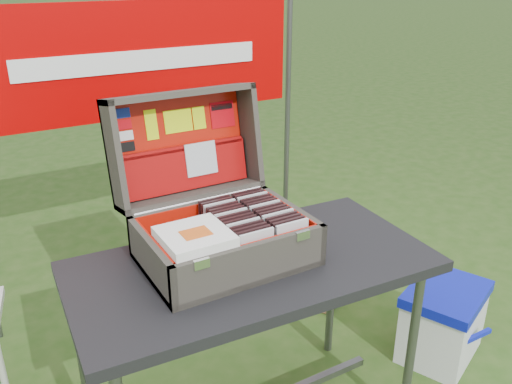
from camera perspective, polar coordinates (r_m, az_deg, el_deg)
table at (r=2.11m, az=-0.34°, el=-16.54°), size 1.28×0.70×0.78m
table_top at (r=1.89m, az=-0.37°, el=-7.87°), size 1.28×0.70×0.04m
table_leg_fr at (r=2.25m, az=16.09°, el=-15.26°), size 0.04×0.04×0.74m
table_leg_bl at (r=2.16m, az=-17.66°, el=-17.31°), size 0.04×0.04×0.74m
table_leg_br at (r=2.55m, az=7.99°, el=-9.55°), size 0.04×0.04×0.74m
suitcase at (r=1.83m, az=-4.21°, el=0.83°), size 0.56×0.56×0.53m
suitcase_base_bottom at (r=1.89m, az=-3.18°, el=-6.87°), size 0.56×0.40×0.02m
suitcase_base_wall_front at (r=1.72m, az=-0.33°, el=-7.74°), size 0.56×0.02×0.15m
suitcase_base_wall_back at (r=2.01m, az=-5.67°, el=-2.96°), size 0.56×0.02×0.15m
suitcase_base_wall_left at (r=1.77m, az=-11.02°, el=-7.13°), size 0.02×0.40×0.15m
suitcase_base_wall_right at (r=1.98m, az=3.70°, el=-3.33°), size 0.02×0.40×0.15m
suitcase_liner_floor at (r=1.88m, az=-3.19°, el=-6.50°), size 0.51×0.35×0.01m
suitcase_latch_left at (r=1.60m, az=-5.75°, el=-7.53°), size 0.05×0.01×0.03m
suitcase_latch_right at (r=1.76m, az=4.94°, el=-4.56°), size 0.05×0.01×0.03m
suitcase_hinge at (r=1.99m, az=-5.89°, el=-0.90°), size 0.50×0.02×0.02m
suitcase_lid_back at (r=2.08m, az=-8.09°, el=5.05°), size 0.56×0.10×0.40m
suitcase_lid_rim_far at (r=2.00m, az=-8.10°, el=10.22°), size 0.56×0.15×0.05m
suitcase_lid_rim_near at (r=2.05m, az=-6.76°, el=-0.25°), size 0.56×0.15×0.05m
suitcase_lid_rim_left at (r=1.94m, az=-14.72°, el=3.57°), size 0.02×0.22×0.42m
suitcase_lid_rim_right at (r=2.13m, az=-0.76°, el=6.08°), size 0.02×0.22×0.42m
suitcase_lid_liner at (r=2.07m, az=-7.94°, el=5.03°), size 0.51×0.07×0.35m
suitcase_liner_wall_front at (r=1.72m, az=-0.56°, el=-7.22°), size 0.51×0.01×0.13m
suitcase_liner_wall_back at (r=2.00m, az=-5.52°, el=-2.83°), size 0.51×0.01×0.13m
suitcase_liner_wall_left at (r=1.77m, az=-10.62°, el=-6.72°), size 0.01×0.35×0.13m
suitcase_liner_wall_right at (r=1.97m, az=3.37°, el=-3.13°), size 0.01×0.35×0.13m
suitcase_lid_pocket at (r=2.06m, az=-7.42°, el=2.45°), size 0.49×0.06×0.16m
suitcase_pocket_edge at (r=2.05m, az=-7.64°, el=4.62°), size 0.48×0.02×0.02m
suitcase_pocket_cd at (r=2.06m, az=-5.81°, el=3.51°), size 0.12×0.03×0.12m
lid_sticker_cc_a at (r=1.98m, az=-13.90°, el=8.05°), size 0.05×0.01×0.03m
lid_sticker_cc_b at (r=1.99m, az=-13.73°, el=6.92°), size 0.05×0.01×0.03m
lid_sticker_cc_c at (r=1.99m, az=-13.56°, el=5.78°), size 0.05×0.01×0.03m
lid_sticker_cc_d at (r=2.00m, az=-13.39°, el=4.65°), size 0.05×0.01×0.03m
lid_card_neon_tall at (r=2.02m, az=-10.96°, el=6.96°), size 0.04×0.02×0.11m
lid_card_neon_main at (r=2.05m, az=-8.19°, el=7.41°), size 0.11×0.02×0.08m
lid_card_neon_small at (r=2.08m, az=-6.02°, el=7.76°), size 0.05×0.02×0.08m
lid_sticker_band at (r=2.12m, az=-3.56°, el=8.14°), size 0.10×0.02×0.10m
lid_sticker_band_bar at (r=2.12m, az=-3.65°, el=8.94°), size 0.09×0.01×0.02m
cd_left_0 at (r=1.75m, az=0.08°, el=-6.25°), size 0.12×0.01×0.14m
cd_left_1 at (r=1.76m, az=-0.28°, el=-5.95°), size 0.12×0.01×0.14m
cd_left_2 at (r=1.78m, az=-0.63°, el=-5.66°), size 0.12×0.01×0.14m
cd_left_3 at (r=1.80m, az=-0.98°, el=-5.37°), size 0.12×0.01×0.14m
cd_left_4 at (r=1.81m, az=-1.32°, el=-5.08°), size 0.12×0.01×0.14m
cd_left_5 at (r=1.83m, az=-1.65°, el=-4.80°), size 0.12×0.01×0.14m
cd_left_6 at (r=1.85m, az=-1.98°, el=-4.52°), size 0.12×0.01×0.14m
cd_left_7 at (r=1.86m, az=-2.30°, el=-4.25°), size 0.12×0.01×0.14m
cd_left_8 at (r=1.88m, az=-2.61°, el=-3.99°), size 0.12×0.01×0.14m
cd_left_9 at (r=1.90m, az=-2.92°, el=-3.73°), size 0.12×0.01×0.14m
cd_left_10 at (r=1.92m, az=-3.22°, el=-3.47°), size 0.12×0.01×0.14m
cd_left_11 at (r=1.93m, az=-3.52°, el=-3.22°), size 0.12×0.01×0.14m
cd_left_12 at (r=1.95m, az=-3.81°, el=-2.97°), size 0.12×0.01×0.14m
cd_left_13 at (r=1.97m, az=-4.10°, el=-2.73°), size 0.12×0.01×0.14m
cd_left_14 at (r=1.99m, az=-4.38°, el=-2.49°), size 0.12×0.01×0.14m
cd_right_0 at (r=1.81m, az=3.79°, el=-5.20°), size 0.12×0.01×0.14m
cd_right_1 at (r=1.82m, az=3.40°, el=-4.92°), size 0.12×0.01×0.14m
cd_right_2 at (r=1.84m, az=3.03°, el=-4.64°), size 0.12×0.01×0.14m
cd_right_3 at (r=1.86m, az=2.66°, el=-4.37°), size 0.12×0.01×0.14m
cd_right_4 at (r=1.87m, az=2.30°, el=-4.11°), size 0.12×0.01×0.14m
cd_right_5 at (r=1.89m, az=1.94°, el=-3.85°), size 0.12×0.01×0.14m
cd_right_6 at (r=1.91m, az=1.59°, el=-3.59°), size 0.12×0.01×0.14m
cd_right_7 at (r=1.92m, az=1.25°, el=-3.34°), size 0.12×0.01×0.14m
cd_right_8 at (r=1.94m, az=0.91°, el=-3.09°), size 0.12×0.01×0.14m
cd_right_9 at (r=1.96m, az=0.58°, el=-2.84°), size 0.12×0.01×0.14m
cd_right_10 at (r=1.97m, az=0.26°, el=-2.60°), size 0.12×0.01×0.14m
cd_right_11 at (r=1.99m, az=-0.06°, el=-2.37°), size 0.12×0.01×0.14m
cd_right_12 at (r=2.01m, az=-0.38°, el=-2.14°), size 0.12×0.01×0.14m
cd_right_13 at (r=2.03m, az=-0.68°, el=-1.91°), size 0.12×0.01×0.14m
cd_right_14 at (r=2.04m, az=-0.99°, el=-1.69°), size 0.12×0.01×0.14m
songbook_0 at (r=1.71m, az=-6.46°, el=-5.03°), size 0.21×0.21×0.00m
songbook_1 at (r=1.71m, az=-6.47°, el=-4.88°), size 0.21×0.21×0.00m
songbook_2 at (r=1.71m, az=-6.47°, el=-4.73°), size 0.21×0.21×0.00m
songbook_3 at (r=1.70m, az=-6.48°, el=-4.58°), size 0.21×0.21×0.00m
songbook_4 at (r=1.70m, az=-6.49°, el=-4.43°), size 0.21×0.21×0.00m
songbook_5 at (r=1.70m, az=-6.50°, el=-4.28°), size 0.21×0.21×0.00m
songbook_graphic at (r=1.69m, az=-6.36°, el=-4.30°), size 0.09×0.07×0.00m
cooler at (r=2.75m, az=19.04°, el=-12.79°), size 0.49×0.44×0.36m
cooler_body at (r=2.77m, az=18.97°, el=-13.19°), size 0.47×0.42×0.31m
cooler_lid at (r=2.67m, az=19.47°, el=-10.07°), size 0.49×0.44×0.05m
cooler_handle at (r=2.67m, az=21.75°, el=-14.14°), size 0.24×0.02×0.02m
cardboard_box at (r=3.05m, az=8.27°, el=-6.97°), size 0.46×0.34×0.45m
banner_post_right at (r=3.20m, az=3.30°, el=6.98°), size 0.03×0.03×1.70m
banner at (r=2.73m, az=-11.89°, el=13.42°), size 1.60×0.02×0.55m
banner_text at (r=2.72m, az=-11.80°, el=13.39°), size 1.20×0.00×0.10m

